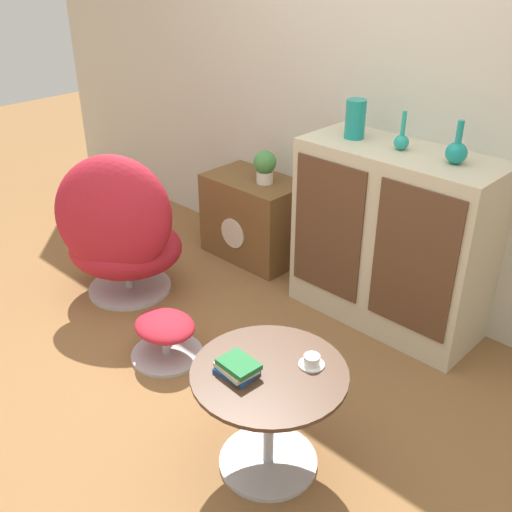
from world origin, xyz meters
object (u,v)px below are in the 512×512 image
object	(u,v)px
coffee_table	(269,405)
vase_inner_left	(402,140)
egg_chair	(120,233)
tv_console	(254,218)
teacup	(312,361)
vase_inner_right	(457,151)
book_stack	(237,368)
potted_plant	(265,165)
sideboard	(391,239)
ottoman	(165,333)
vase_leftmost	(355,119)

from	to	relation	value
coffee_table	vase_inner_left	distance (m)	1.52
egg_chair	tv_console	bearing A→B (deg)	77.57
teacup	vase_inner_right	bearing A→B (deg)	93.81
coffee_table	book_stack	size ratio (longest dim) A/B	3.69
coffee_table	teacup	bearing A→B (deg)	56.55
tv_console	vase_inner_left	distance (m)	1.33
vase_inner_right	egg_chair	bearing A→B (deg)	-149.99
vase_inner_right	potted_plant	distance (m)	1.34
tv_console	vase_inner_right	bearing A→B (deg)	-0.96
vase_inner_left	sideboard	bearing A→B (deg)	-22.54
potted_plant	ottoman	bearing A→B (deg)	-72.45
tv_console	potted_plant	xyz separation A→B (m)	(0.10, 0.00, 0.40)
tv_console	vase_leftmost	size ratio (longest dim) A/B	3.21
sideboard	coffee_table	world-z (taller)	sideboard
ottoman	potted_plant	bearing A→B (deg)	107.55
vase_inner_left	potted_plant	bearing A→B (deg)	178.61
potted_plant	tv_console	bearing A→B (deg)	-179.67
coffee_table	vase_leftmost	size ratio (longest dim) A/B	3.00
sideboard	vase_inner_left	distance (m)	0.56
vase_inner_right	book_stack	bearing A→B (deg)	-94.01
sideboard	coffee_table	size ratio (longest dim) A/B	1.72
vase_inner_left	ottoman	bearing A→B (deg)	-118.48
tv_console	vase_inner_right	xyz separation A→B (m)	(1.37, -0.02, 0.80)
vase_leftmost	tv_console	bearing A→B (deg)	178.30
egg_chair	potted_plant	xyz separation A→B (m)	(0.30, 0.94, 0.26)
ottoman	vase_inner_right	bearing A→B (deg)	50.99
sideboard	potted_plant	bearing A→B (deg)	178.40
ottoman	teacup	size ratio (longest dim) A/B	3.68
teacup	book_stack	world-z (taller)	book_stack
ottoman	teacup	distance (m)	1.06
tv_console	coffee_table	world-z (taller)	tv_console
coffee_table	potted_plant	bearing A→B (deg)	133.71
sideboard	teacup	bearing A→B (deg)	-72.17
sideboard	vase_inner_left	xyz separation A→B (m)	(-0.01, 0.00, 0.56)
ottoman	vase_leftmost	size ratio (longest dim) A/B	1.85
vase_inner_left	potted_plant	world-z (taller)	vase_inner_left
ottoman	book_stack	size ratio (longest dim) A/B	2.27
potted_plant	sideboard	bearing A→B (deg)	-1.60
vase_leftmost	book_stack	xyz separation A→B (m)	(0.50, -1.39, -0.60)
ottoman	book_stack	bearing A→B (deg)	-17.85
vase_inner_left	potted_plant	distance (m)	1.05
vase_inner_left	book_stack	xyz separation A→B (m)	(0.20, -1.39, -0.55)
sideboard	coffee_table	distance (m)	1.33
ottoman	vase_inner_right	world-z (taller)	vase_inner_right
tv_console	vase_leftmost	bearing A→B (deg)	-1.70
sideboard	ottoman	world-z (taller)	sideboard
vase_leftmost	coffee_table	bearing A→B (deg)	-65.98
potted_plant	teacup	world-z (taller)	potted_plant
vase_leftmost	teacup	size ratio (longest dim) A/B	1.99
vase_inner_left	potted_plant	size ratio (longest dim) A/B	0.93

